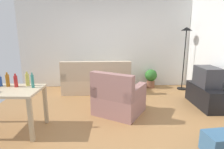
# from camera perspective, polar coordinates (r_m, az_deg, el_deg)

# --- Properties ---
(ground_plane) EXTENTS (5.20, 4.40, 0.02)m
(ground_plane) POSITION_cam_1_polar(r_m,az_deg,el_deg) (4.02, -1.12, -12.27)
(ground_plane) COLOR #9E7042
(wall_rear) EXTENTS (5.20, 0.10, 2.70)m
(wall_rear) POSITION_cam_1_polar(r_m,az_deg,el_deg) (5.84, -1.77, 9.53)
(wall_rear) COLOR white
(wall_rear) RESTS_ON ground_plane
(couch) EXTENTS (1.88, 0.84, 0.92)m
(couch) POSITION_cam_1_polar(r_m,az_deg,el_deg) (5.41, -4.71, -2.02)
(couch) COLOR beige
(couch) RESTS_ON ground_plane
(tv_stand) EXTENTS (0.44, 1.10, 0.48)m
(tv_stand) POSITION_cam_1_polar(r_m,az_deg,el_deg) (4.89, 26.26, -5.83)
(tv_stand) COLOR black
(tv_stand) RESTS_ON ground_plane
(tv) EXTENTS (0.41, 0.60, 0.44)m
(tv) POSITION_cam_1_polar(r_m,az_deg,el_deg) (4.77, 26.85, -0.58)
(tv) COLOR #2D2D33
(tv) RESTS_ON tv_stand
(torchiere_lamp) EXTENTS (0.32, 0.32, 1.81)m
(torchiere_lamp) POSITION_cam_1_polar(r_m,az_deg,el_deg) (5.83, 21.32, 9.27)
(torchiere_lamp) COLOR black
(torchiere_lamp) RESTS_ON ground_plane
(desk) EXTENTS (1.25, 0.78, 0.76)m
(desk) POSITION_cam_1_polar(r_m,az_deg,el_deg) (3.66, -29.72, -5.53)
(desk) COLOR #C6B28E
(desk) RESTS_ON ground_plane
(potted_plant) EXTENTS (0.36, 0.36, 0.57)m
(potted_plant) POSITION_cam_1_polar(r_m,az_deg,el_deg) (5.88, 11.65, -0.78)
(potted_plant) COLOR brown
(potted_plant) RESTS_ON ground_plane
(armchair) EXTENTS (1.21, 1.19, 0.92)m
(armchair) POSITION_cam_1_polar(r_m,az_deg,el_deg) (3.98, 1.85, -7.35)
(armchair) COLOR #996B66
(armchair) RESTS_ON ground_plane
(storage_box) EXTENTS (0.51, 0.39, 0.30)m
(storage_box) POSITION_cam_1_polar(r_m,az_deg,el_deg) (3.25, 30.17, -17.51)
(storage_box) COLOR #386084
(storage_box) RESTS_ON ground_plane
(bottle_blue) EXTENTS (0.07, 0.07, 0.20)m
(bottle_blue) POSITION_cam_1_polar(r_m,az_deg,el_deg) (3.85, -30.71, -1.74)
(bottle_blue) COLOR #2347A3
(bottle_blue) RESTS_ON desk
(bottle_amber) EXTENTS (0.06, 0.06, 0.25)m
(bottle_amber) POSITION_cam_1_polar(r_m,az_deg,el_deg) (3.75, -28.98, -1.54)
(bottle_amber) COLOR #9E6019
(bottle_amber) RESTS_ON desk
(bottle_red) EXTENTS (0.06, 0.06, 0.24)m
(bottle_red) POSITION_cam_1_polar(r_m,az_deg,el_deg) (3.65, -27.03, -1.81)
(bottle_red) COLOR #AD2323
(bottle_red) RESTS_ON desk
(bottle_squat) EXTENTS (0.07, 0.07, 0.25)m
(bottle_squat) POSITION_cam_1_polar(r_m,az_deg,el_deg) (3.66, -24.17, -1.38)
(bottle_squat) COLOR #BCB24C
(bottle_squat) RESTS_ON desk
(bottle_tall) EXTENTS (0.05, 0.05, 0.26)m
(bottle_tall) POSITION_cam_1_polar(r_m,az_deg,el_deg) (3.49, -22.84, -1.82)
(bottle_tall) COLOR teal
(bottle_tall) RESTS_ON desk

